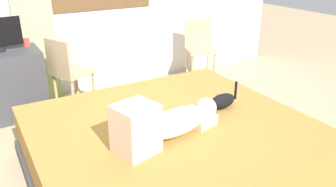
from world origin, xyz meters
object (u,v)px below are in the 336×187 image
at_px(desk, 0,86).
at_px(person_lying, 167,123).
at_px(chair_by_desk, 67,69).
at_px(cat, 221,101).
at_px(chair_spare, 200,45).
at_px(cup, 26,42).
at_px(bed, 170,149).

bearing_deg(desk, person_lying, -65.75).
bearing_deg(desk, chair_by_desk, -19.39).
distance_m(cat, chair_spare, 1.99).
xyz_separation_m(cat, desk, (-1.54, 1.85, -0.18)).
relative_size(desk, cup, 9.58).
xyz_separation_m(desk, chair_spare, (2.54, -0.13, 0.14)).
distance_m(cat, desk, 2.41).
height_order(cat, chair_by_desk, chair_by_desk).
bearing_deg(desk, cat, -50.15).
height_order(cup, chair_by_desk, chair_by_desk).
distance_m(person_lying, cat, 0.66).
bearing_deg(bed, chair_spare, 48.94).
relative_size(bed, chair_by_desk, 2.47).
height_order(person_lying, cup, cup).
bearing_deg(chair_by_desk, cup, 136.28).
relative_size(cup, chair_by_desk, 0.11).
height_order(cup, chair_spare, chair_spare).
bearing_deg(chair_spare, person_lying, -130.63).
bearing_deg(bed, cat, -0.49).
height_order(cat, chair_spare, chair_spare).
bearing_deg(chair_spare, cat, -120.16).
xyz_separation_m(bed, desk, (-1.05, 1.84, 0.13)).
distance_m(person_lying, cup, 2.19).
bearing_deg(cat, chair_by_desk, 118.10).
relative_size(bed, cup, 22.58).
xyz_separation_m(person_lying, chair_by_desk, (-0.23, 1.79, -0.08)).
xyz_separation_m(cat, cup, (-1.19, 1.93, 0.24)).
relative_size(person_lying, cat, 2.62).
distance_m(bed, cup, 2.12).
distance_m(cup, chair_spare, 2.22).
height_order(person_lying, chair_by_desk, chair_by_desk).
bearing_deg(chair_spare, bed, -131.06).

